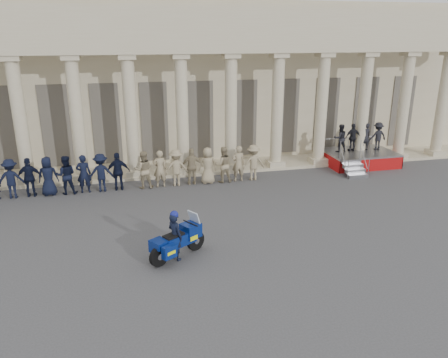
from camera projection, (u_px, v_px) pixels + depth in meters
ground at (180, 242)px, 15.92m from camera, size 90.00×90.00×0.00m
building at (147, 78)px, 28.11m from camera, size 40.00×12.50×9.00m
officer_rank at (63, 175)px, 20.45m from camera, size 19.90×0.70×1.86m
reviewing_stand at (360, 144)px, 25.02m from camera, size 3.89×3.82×2.38m
motorcycle at (178, 240)px, 14.64m from camera, size 2.02×1.56×1.48m
rider at (175, 235)px, 14.48m from camera, size 0.66×0.72×1.75m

